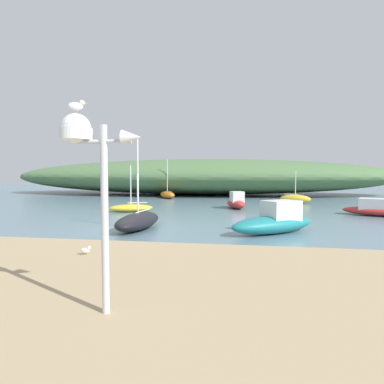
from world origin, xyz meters
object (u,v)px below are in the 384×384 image
object	(u,v)px
seagull_on_radar	(77,105)
sailboat_centre_water	(131,208)
seagull_mid_strand	(86,250)
motorboat_far_right	(275,221)
mast_structure	(87,149)
sailboat_near_shore	(138,221)
sailboat_west_reach	(167,195)
sailboat_mid_channel	(295,199)
motorboat_east_reach	(236,202)
motorboat_by_sandbar	(379,209)

from	to	relation	value
seagull_on_radar	sailboat_centre_water	size ratio (longest dim) A/B	0.09
seagull_mid_strand	motorboat_far_right	bearing A→B (deg)	43.20
mast_structure	motorboat_far_right	xyz separation A→B (m)	(3.86, 8.79, -2.36)
sailboat_near_shore	sailboat_west_reach	size ratio (longest dim) A/B	1.01
motorboat_far_right	sailboat_mid_channel	bearing A→B (deg)	77.79
sailboat_near_shore	sailboat_west_reach	bearing A→B (deg)	99.72
motorboat_far_right	sailboat_west_reach	size ratio (longest dim) A/B	0.99
seagull_on_radar	motorboat_far_right	bearing A→B (deg)	65.37
seagull_mid_strand	motorboat_east_reach	bearing A→B (deg)	75.37
sailboat_centre_water	sailboat_near_shore	bearing A→B (deg)	-67.06
sailboat_west_reach	seagull_on_radar	bearing A→B (deg)	-79.24
seagull_on_radar	sailboat_mid_channel	bearing A→B (deg)	72.92
sailboat_near_shore	sailboat_mid_channel	distance (m)	17.26
mast_structure	motorboat_east_reach	xyz separation A→B (m)	(2.04, 18.38, -2.40)
mast_structure	motorboat_far_right	world-z (taller)	mast_structure
sailboat_west_reach	sailboat_centre_water	bearing A→B (deg)	-87.57
sailboat_centre_water	seagull_mid_strand	xyz separation A→B (m)	(2.99, -11.74, 0.07)
seagull_on_radar	motorboat_far_right	xyz separation A→B (m)	(4.02, 8.78, -3.05)
sailboat_centre_water	sailboat_mid_channel	distance (m)	14.48
motorboat_east_reach	seagull_on_radar	bearing A→B (deg)	-96.83
sailboat_centre_water	motorboat_far_right	bearing A→B (deg)	-36.05
sailboat_near_shore	seagull_mid_strand	bearing A→B (deg)	-86.67
seagull_on_radar	motorboat_by_sandbar	size ratio (longest dim) A/B	0.07
mast_structure	motorboat_far_right	distance (m)	9.88
sailboat_mid_channel	sailboat_west_reach	bearing A→B (deg)	161.63
mast_structure	motorboat_by_sandbar	world-z (taller)	mast_structure
motorboat_far_right	motorboat_by_sandbar	bearing A→B (deg)	45.01
seagull_on_radar	motorboat_east_reach	world-z (taller)	seagull_on_radar
sailboat_near_shore	sailboat_west_reach	distance (m)	18.99
mast_structure	seagull_mid_strand	size ratio (longest dim) A/B	8.80
motorboat_by_sandbar	motorboat_east_reach	size ratio (longest dim) A/B	1.43
motorboat_far_right	sailboat_west_reach	distance (m)	20.90
motorboat_by_sandbar	motorboat_far_right	bearing A→B (deg)	-134.99
sailboat_mid_channel	seagull_on_radar	bearing A→B (deg)	-107.08
sailboat_centre_water	seagull_mid_strand	bearing A→B (deg)	-75.69
mast_structure	sailboat_mid_channel	bearing A→B (deg)	73.29
motorboat_far_right	sailboat_mid_channel	size ratio (longest dim) A/B	1.45
motorboat_far_right	motorboat_east_reach	world-z (taller)	motorboat_far_right
motorboat_by_sandbar	motorboat_far_right	size ratio (longest dim) A/B	1.06
sailboat_centre_water	sailboat_mid_channel	bearing A→B (deg)	34.79
sailboat_centre_water	motorboat_far_right	world-z (taller)	sailboat_centre_water
motorboat_by_sandbar	sailboat_mid_channel	xyz separation A→B (m)	(-3.55, 7.90, 0.00)
motorboat_by_sandbar	motorboat_east_reach	xyz separation A→B (m)	(-8.53, 2.88, 0.09)
seagull_mid_strand	motorboat_by_sandbar	bearing A→B (deg)	44.19
mast_structure	sailboat_mid_channel	size ratio (longest dim) A/B	1.14
motorboat_by_sandbar	motorboat_far_right	xyz separation A→B (m)	(-6.71, -6.71, 0.13)
motorboat_by_sandbar	sailboat_west_reach	size ratio (longest dim) A/B	1.06
motorboat_far_right	sailboat_west_reach	world-z (taller)	sailboat_west_reach
motorboat_by_sandbar	sailboat_mid_channel	bearing A→B (deg)	114.16
mast_structure	motorboat_far_right	size ratio (longest dim) A/B	0.78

